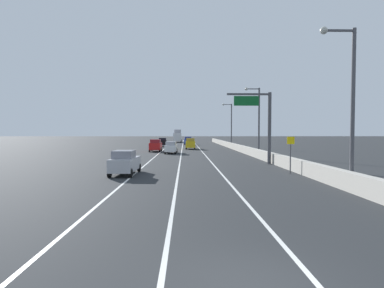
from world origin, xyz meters
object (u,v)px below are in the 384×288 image
object	(u,v)px
overhead_sign_gantry	(263,119)
car_silver_2	(125,162)
car_blue_1	(188,141)
speed_advisory_sign	(291,152)
lamp_post_right_second	(257,116)
car_black_3	(163,142)
lamp_post_right_third	(230,122)
car_red_4	(156,145)
car_white_0	(171,147)
box_truck	(178,136)
car_yellow_5	(191,144)
lamp_post_right_near	(348,96)

from	to	relation	value
overhead_sign_gantry	car_silver_2	bearing A→B (deg)	-148.56
car_blue_1	car_silver_2	size ratio (longest dim) A/B	0.94
speed_advisory_sign	lamp_post_right_second	xyz separation A→B (m)	(1.49, 18.64, 3.75)
speed_advisory_sign	car_black_3	distance (m)	49.65
overhead_sign_gantry	car_blue_1	bearing A→B (deg)	98.32
lamp_post_right_third	car_red_4	world-z (taller)	lamp_post_right_third
car_red_4	overhead_sign_gantry	bearing A→B (deg)	-58.24
car_black_3	car_white_0	bearing A→B (deg)	-82.92
lamp_post_right_second	car_red_4	distance (m)	18.65
lamp_post_right_second	box_truck	distance (m)	59.04
car_red_4	car_blue_1	bearing A→B (deg)	78.64
speed_advisory_sign	car_silver_2	size ratio (longest dim) A/B	0.67
speed_advisory_sign	car_red_4	xyz separation A→B (m)	(-13.53, 28.75, -0.72)
overhead_sign_gantry	car_yellow_5	distance (m)	29.95
car_white_0	car_yellow_5	world-z (taller)	car_yellow_5
car_red_4	car_white_0	bearing A→B (deg)	-58.00
car_black_3	box_truck	distance (m)	28.66
speed_advisory_sign	box_truck	distance (m)	77.03
car_white_0	car_silver_2	xyz separation A→B (m)	(-2.61, -24.50, 0.02)
lamp_post_right_third	car_black_3	world-z (taller)	lamp_post_right_third
car_black_3	car_yellow_5	distance (m)	12.83
speed_advisory_sign	lamp_post_right_third	size ratio (longest dim) A/B	0.31
car_black_3	car_red_4	world-z (taller)	car_red_4
car_black_3	box_truck	world-z (taller)	box_truck
speed_advisory_sign	car_blue_1	world-z (taller)	speed_advisory_sign
lamp_post_right_near	overhead_sign_gantry	bearing A→B (deg)	95.99
car_white_0	car_yellow_5	distance (m)	12.69
overhead_sign_gantry	car_black_3	xyz separation A→B (m)	(-13.19, 40.13, -3.74)
lamp_post_right_second	car_silver_2	bearing A→B (deg)	-128.06
car_red_4	car_yellow_5	xyz separation A→B (m)	(6.08, 7.74, 0.02)
car_red_4	car_yellow_5	size ratio (longest dim) A/B	0.98
overhead_sign_gantry	car_black_3	bearing A→B (deg)	108.19
car_black_3	car_yellow_5	xyz separation A→B (m)	(6.18, -11.25, 0.07)
lamp_post_right_near	lamp_post_right_third	world-z (taller)	same
speed_advisory_sign	car_yellow_5	bearing A→B (deg)	101.54
car_yellow_5	car_blue_1	bearing A→B (deg)	90.80
lamp_post_right_second	car_black_3	bearing A→B (deg)	117.46
lamp_post_right_near	car_silver_2	size ratio (longest dim) A/B	2.12
speed_advisory_sign	car_black_3	xyz separation A→B (m)	(-13.63, 47.74, -0.77)
box_truck	car_black_3	bearing A→B (deg)	-95.51
car_blue_1	box_truck	bearing A→B (deg)	99.50
car_silver_2	box_truck	xyz separation A→B (m)	(2.44, 76.53, 0.89)
speed_advisory_sign	lamp_post_right_second	distance (m)	19.08
lamp_post_right_near	car_yellow_5	world-z (taller)	lamp_post_right_near
car_yellow_5	box_truck	xyz separation A→B (m)	(-3.43, 39.76, 0.79)
lamp_post_right_third	car_silver_2	size ratio (longest dim) A/B	2.12
lamp_post_right_near	lamp_post_right_second	size ratio (longest dim) A/B	1.00
car_blue_1	box_truck	xyz separation A→B (m)	(-3.13, 18.71, 0.82)
car_silver_2	box_truck	size ratio (longest dim) A/B	0.51
car_white_0	box_truck	bearing A→B (deg)	90.19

